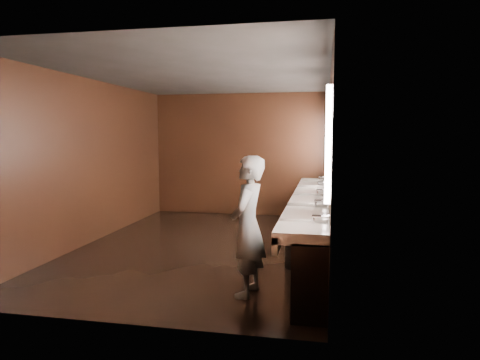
{
  "coord_description": "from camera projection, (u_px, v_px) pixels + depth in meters",
  "views": [
    {
      "loc": [
        1.94,
        -6.72,
        1.85
      ],
      "look_at": [
        0.6,
        0.0,
        1.12
      ],
      "focal_mm": 32.0,
      "sensor_mm": 36.0,
      "label": 1
    }
  ],
  "objects": [
    {
      "name": "floor",
      "position": [
        205.0,
        246.0,
        7.13
      ],
      "size": [
        6.0,
        6.0,
        0.0
      ],
      "primitive_type": "plane",
      "color": "black",
      "rests_on": "ground"
    },
    {
      "name": "ceiling",
      "position": [
        203.0,
        75.0,
        6.83
      ],
      "size": [
        4.0,
        6.0,
        0.02
      ],
      "primitive_type": "cube",
      "color": "#2D2D2B",
      "rests_on": "wall_back"
    },
    {
      "name": "wall_back",
      "position": [
        240.0,
        154.0,
        9.91
      ],
      "size": [
        4.0,
        0.02,
        2.8
      ],
      "primitive_type": "cube",
      "color": "black",
      "rests_on": "floor"
    },
    {
      "name": "wall_front",
      "position": [
        116.0,
        182.0,
        4.05
      ],
      "size": [
        4.0,
        0.02,
        2.8
      ],
      "primitive_type": "cube",
      "color": "black",
      "rests_on": "floor"
    },
    {
      "name": "wall_left",
      "position": [
        92.0,
        161.0,
        7.37
      ],
      "size": [
        0.02,
        6.0,
        2.8
      ],
      "primitive_type": "cube",
      "color": "black",
      "rests_on": "floor"
    },
    {
      "name": "wall_right",
      "position": [
        329.0,
        164.0,
        6.59
      ],
      "size": [
        0.02,
        6.0,
        2.8
      ],
      "primitive_type": "cube",
      "color": "black",
      "rests_on": "floor"
    },
    {
      "name": "sink_counter",
      "position": [
        314.0,
        221.0,
        6.73
      ],
      "size": [
        0.55,
        5.4,
        1.01
      ],
      "color": "black",
      "rests_on": "floor"
    },
    {
      "name": "mirror_band",
      "position": [
        328.0,
        141.0,
        6.56
      ],
      "size": [
        0.06,
        5.03,
        1.15
      ],
      "color": "white",
      "rests_on": "wall_right"
    },
    {
      "name": "person",
      "position": [
        248.0,
        226.0,
        4.9
      ],
      "size": [
        0.46,
        0.64,
        1.62
      ],
      "primitive_type": "imported",
      "rotation": [
        0.0,
        0.0,
        -1.71
      ],
      "color": "#84AFC5",
      "rests_on": "floor"
    },
    {
      "name": "trash_bin",
      "position": [
        296.0,
        250.0,
        5.96
      ],
      "size": [
        0.41,
        0.41,
        0.5
      ],
      "primitive_type": "cylinder",
      "rotation": [
        0.0,
        0.0,
        -0.35
      ],
      "color": "black",
      "rests_on": "floor"
    }
  ]
}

